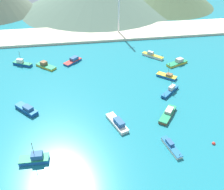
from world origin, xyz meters
The scene contains 16 objects.
ground centered at (0.00, 30.00, -0.25)m, with size 260.00×280.00×0.50m.
fishing_boat_0 centered at (-24.78, 40.21, 0.91)m, with size 8.34×8.56×2.43m.
fishing_boat_1 centered at (16.94, 17.08, 0.65)m, with size 3.78×8.65×1.91m.
fishing_boat_2 centered at (28.42, 54.20, 0.71)m, with size 7.80×7.29×6.16m.
fishing_boat_3 centered at (-20.05, 18.12, 1.02)m, with size 7.75×3.07×6.79m.
fishing_boat_4 centered at (20.76, 30.89, 0.75)m, with size 8.32×9.63×2.01m.
fishing_boat_6 centered at (26.04, 43.57, 0.85)m, with size 8.57×7.92×5.11m.
fishing_boat_7 centered at (-20.56, 70.56, 0.77)m, with size 9.16×8.74×2.45m.
fishing_boat_8 centered at (-30.83, 73.93, 0.97)m, with size 8.81×6.04×6.54m.
fishing_boat_10 centered at (27.83, 73.08, 0.81)m, with size 8.78×9.05×2.49m.
fishing_boat_12 centered at (-8.66, 73.42, 0.81)m, with size 8.49×8.29×2.25m.
fishing_boat_13 centered at (36.81, 64.50, 0.84)m, with size 10.52×6.78×2.56m.
fishing_boat_14 centered at (3.85, 28.90, 0.92)m, with size 6.09×10.49×2.58m.
buoy_1 centered at (29.50, 16.79, 0.17)m, with size 0.99×0.99×0.99m.
beach_strip centered at (0.00, 105.35, 0.60)m, with size 247.00×23.58×1.20m, color beige.
radio_tower centered at (17.32, 104.23, 17.45)m, with size 3.42×2.74×34.22m.
Camera 1 is at (-6.79, -28.91, 52.30)m, focal length 40.31 mm.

